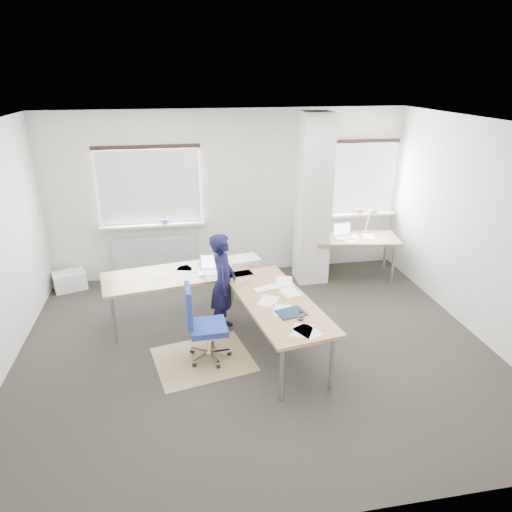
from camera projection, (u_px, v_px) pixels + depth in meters
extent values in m
plane|color=black|center=(255.00, 348.00, 5.93)|extent=(6.00, 6.00, 0.00)
cube|color=beige|center=(229.00, 195.00, 7.68)|extent=(6.00, 0.04, 2.80)
cube|color=beige|center=(319.00, 376.00, 3.12)|extent=(6.00, 0.04, 2.80)
cube|color=beige|center=(484.00, 233.00, 5.89)|extent=(0.04, 5.00, 2.80)
cube|color=white|center=(255.00, 125.00, 4.87)|extent=(6.00, 5.00, 0.04)
cube|color=beige|center=(313.00, 200.00, 7.40)|extent=(0.50, 0.50, 2.78)
cube|color=white|center=(150.00, 187.00, 7.37)|extent=(1.60, 0.04, 1.20)
cube|color=white|center=(149.00, 188.00, 7.33)|extent=(1.60, 0.02, 1.20)
cube|color=white|center=(153.00, 225.00, 7.53)|extent=(1.70, 0.20, 0.04)
cube|color=white|center=(360.00, 178.00, 7.95)|extent=(1.20, 0.04, 1.20)
cube|color=white|center=(361.00, 179.00, 7.92)|extent=(1.20, 0.02, 1.20)
cube|color=white|center=(359.00, 214.00, 8.12)|extent=(1.30, 0.20, 0.04)
cube|color=silver|center=(155.00, 254.00, 7.75)|extent=(1.40, 0.10, 0.60)
cylinder|color=#7F479C|center=(165.00, 221.00, 7.53)|extent=(0.12, 0.12, 0.08)
imported|color=#27622B|center=(165.00, 219.00, 7.51)|extent=(0.09, 0.06, 0.17)
cylinder|color=#A35B3E|center=(359.00, 211.00, 8.08)|extent=(0.12, 0.12, 0.08)
imported|color=#27622B|center=(360.00, 208.00, 8.07)|extent=(0.09, 0.07, 0.17)
cube|color=olive|center=(203.00, 359.00, 5.68)|extent=(1.33, 1.19, 0.01)
cube|color=white|center=(70.00, 280.00, 7.48)|extent=(0.58, 0.49, 0.30)
cube|color=olive|center=(177.00, 275.00, 6.32)|extent=(2.11, 1.14, 0.04)
cube|color=olive|center=(276.00, 301.00, 5.60)|extent=(1.14, 2.11, 0.04)
cylinder|color=gray|center=(114.00, 320.00, 5.91)|extent=(0.05, 0.05, 0.69)
cylinder|color=gray|center=(111.00, 299.00, 6.44)|extent=(0.05, 0.05, 0.69)
cylinder|color=gray|center=(232.00, 281.00, 7.01)|extent=(0.05, 0.05, 0.69)
cylinder|color=gray|center=(282.00, 373.00, 4.86)|extent=(0.05, 0.05, 0.69)
cylinder|color=gray|center=(332.00, 362.00, 5.05)|extent=(0.05, 0.05, 0.69)
cylinder|color=gray|center=(271.00, 293.00, 6.62)|extent=(0.05, 0.05, 0.69)
cube|color=#B7B7BC|center=(211.00, 272.00, 6.34)|extent=(0.37, 0.28, 0.01)
cube|color=#B7B7BC|center=(211.00, 262.00, 6.41)|extent=(0.33, 0.10, 0.22)
cube|color=silver|center=(211.00, 262.00, 6.41)|extent=(0.29, 0.08, 0.19)
cube|color=white|center=(270.00, 288.00, 5.89)|extent=(0.46, 0.27, 0.02)
cube|color=#151E3B|center=(291.00, 313.00, 5.28)|extent=(0.37, 0.31, 0.01)
cube|color=beige|center=(243.00, 260.00, 6.68)|extent=(0.51, 0.40, 0.07)
imported|color=white|center=(247.00, 281.00, 6.01)|extent=(0.07, 0.07, 0.07)
cylinder|color=silver|center=(301.00, 316.00, 5.13)|extent=(0.07, 0.07, 0.10)
cube|color=olive|center=(356.00, 238.00, 7.73)|extent=(1.50, 0.93, 0.04)
cylinder|color=gray|center=(321.00, 264.00, 7.63)|extent=(0.05, 0.05, 0.69)
cylinder|color=gray|center=(393.00, 264.00, 7.63)|extent=(0.05, 0.05, 0.69)
cylinder|color=gray|center=(318.00, 253.00, 8.09)|extent=(0.05, 0.05, 0.69)
cylinder|color=gray|center=(385.00, 253.00, 8.10)|extent=(0.05, 0.05, 0.69)
cube|color=#B7B7BC|center=(344.00, 237.00, 7.68)|extent=(0.35, 0.25, 0.01)
cube|color=#B7B7BC|center=(342.00, 229.00, 7.74)|extent=(0.33, 0.07, 0.22)
cube|color=silver|center=(342.00, 229.00, 7.74)|extent=(0.29, 0.05, 0.19)
cylinder|color=silver|center=(367.00, 231.00, 7.96)|extent=(0.10, 0.10, 0.02)
cylinder|color=silver|center=(368.00, 221.00, 7.89)|extent=(0.02, 0.16, 0.38)
cylinder|color=silver|center=(372.00, 211.00, 7.70)|extent=(0.02, 0.29, 0.13)
cone|color=silver|center=(375.00, 214.00, 7.58)|extent=(0.14, 0.16, 0.17)
cube|color=navy|center=(208.00, 328.00, 5.54)|extent=(0.46, 0.46, 0.08)
cube|color=navy|center=(189.00, 306.00, 5.38)|extent=(0.07, 0.39, 0.48)
cylinder|color=silver|center=(209.00, 340.00, 5.61)|extent=(0.06, 0.06, 0.33)
cylinder|color=black|center=(229.00, 353.00, 5.75)|extent=(0.06, 0.03, 0.06)
cylinder|color=black|center=(213.00, 345.00, 5.93)|extent=(0.04, 0.06, 0.06)
cylinder|color=black|center=(192.00, 351.00, 5.79)|extent=(0.06, 0.06, 0.06)
cylinder|color=black|center=(194.00, 365.00, 5.52)|extent=(0.06, 0.06, 0.06)
cylinder|color=black|center=(218.00, 366.00, 5.50)|extent=(0.05, 0.06, 0.06)
imported|color=black|center=(223.00, 284.00, 6.08)|extent=(0.45, 0.58, 1.41)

